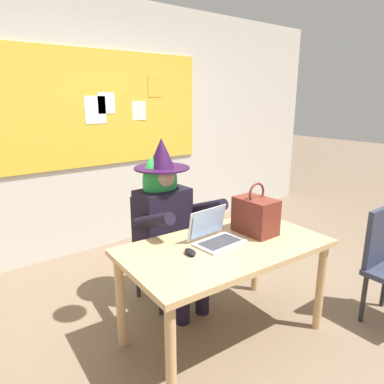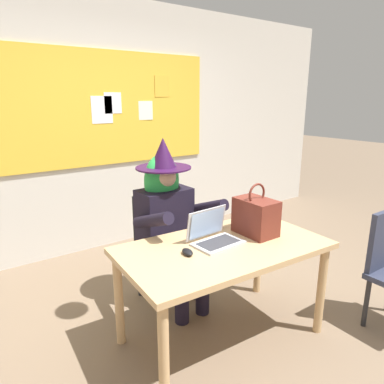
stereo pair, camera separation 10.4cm
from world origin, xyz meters
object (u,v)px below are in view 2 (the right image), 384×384
(desk_main, at_px, (223,257))
(person_costumed, at_px, (169,214))
(laptop, at_px, (214,235))
(handbag, at_px, (256,216))
(computer_mouse, at_px, (188,252))
(chair_at_desk, at_px, (161,241))

(desk_main, xyz_separation_m, person_costumed, (-0.04, 0.63, 0.15))
(laptop, height_order, handbag, handbag)
(desk_main, relative_size, laptop, 4.15)
(laptop, distance_m, computer_mouse, 0.27)
(chair_at_desk, height_order, person_costumed, person_costumed)
(computer_mouse, bearing_deg, handbag, 10.96)
(person_costumed, distance_m, computer_mouse, 0.65)
(laptop, relative_size, handbag, 0.91)
(computer_mouse, height_order, handbag, handbag)
(laptop, bearing_deg, computer_mouse, -170.55)
(desk_main, relative_size, handbag, 3.79)
(person_costumed, bearing_deg, handbag, 29.62)
(laptop, xyz_separation_m, computer_mouse, (-0.26, -0.06, -0.03))
(desk_main, height_order, chair_at_desk, chair_at_desk)
(person_costumed, bearing_deg, laptop, 0.67)
(desk_main, distance_m, laptop, 0.16)
(desk_main, xyz_separation_m, handbag, (0.32, 0.02, 0.22))
(desk_main, height_order, handbag, handbag)
(chair_at_desk, xyz_separation_m, computer_mouse, (-0.23, -0.73, 0.23))
(desk_main, bearing_deg, computer_mouse, 175.60)
(person_costumed, height_order, handbag, person_costumed)
(computer_mouse, bearing_deg, person_costumed, 79.31)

